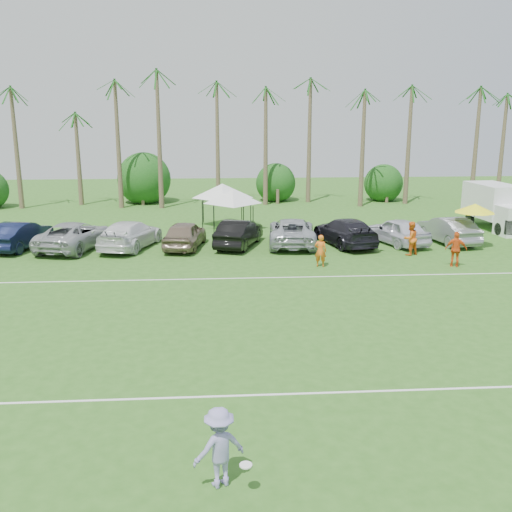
{
  "coord_description": "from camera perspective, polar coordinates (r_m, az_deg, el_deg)",
  "views": [
    {
      "loc": [
        0.57,
        -12.72,
        7.72
      ],
      "look_at": [
        2.26,
        12.02,
        1.6
      ],
      "focal_mm": 40.0,
      "sensor_mm": 36.0,
      "label": 1
    }
  ],
  "objects": [
    {
      "name": "ground",
      "position": [
        14.89,
        -5.8,
        -17.44
      ],
      "size": [
        120.0,
        120.0,
        0.0
      ],
      "primitive_type": "plane",
      "color": "#2F621D",
      "rests_on": "ground"
    },
    {
      "name": "field_lines",
      "position": [
        22.12,
        -5.18,
        -6.61
      ],
      "size": [
        80.0,
        12.1,
        0.01
      ],
      "color": "white",
      "rests_on": "ground"
    },
    {
      "name": "palm_tree_1",
      "position": [
        53.68,
        -23.71,
        13.41
      ],
      "size": [
        2.4,
        2.4,
        9.9
      ],
      "color": "brown",
      "rests_on": "ground"
    },
    {
      "name": "palm_tree_2",
      "position": [
        52.28,
        -18.46,
        14.82
      ],
      "size": [
        2.4,
        2.4,
        10.9
      ],
      "color": "brown",
      "rests_on": "ground"
    },
    {
      "name": "palm_tree_3",
      "position": [
        51.49,
        -14.05,
        16.08
      ],
      "size": [
        2.4,
        2.4,
        11.9
      ],
      "color": "brown",
      "rests_on": "ground"
    },
    {
      "name": "palm_tree_4",
      "position": [
        50.93,
        -9.32,
        13.42
      ],
      "size": [
        2.4,
        2.4,
        8.9
      ],
      "color": "brown",
      "rests_on": "ground"
    },
    {
      "name": "palm_tree_5",
      "position": [
        50.73,
        -4.71,
        14.53
      ],
      "size": [
        2.4,
        2.4,
        9.9
      ],
      "color": "brown",
      "rests_on": "ground"
    },
    {
      "name": "palm_tree_6",
      "position": [
        50.86,
        -0.05,
        15.55
      ],
      "size": [
        2.4,
        2.4,
        10.9
      ],
      "color": "brown",
      "rests_on": "ground"
    },
    {
      "name": "palm_tree_7",
      "position": [
        51.32,
        4.6,
        16.44
      ],
      "size": [
        2.4,
        2.4,
        11.9
      ],
      "color": "brown",
      "rests_on": "ground"
    },
    {
      "name": "palm_tree_8",
      "position": [
        52.22,
        10.13,
        13.39
      ],
      "size": [
        2.4,
        2.4,
        8.9
      ],
      "color": "brown",
      "rests_on": "ground"
    },
    {
      "name": "palm_tree_9",
      "position": [
        53.64,
        15.52,
        14.05
      ],
      "size": [
        2.4,
        2.4,
        9.9
      ],
      "color": "brown",
      "rests_on": "ground"
    },
    {
      "name": "palm_tree_10",
      "position": [
        55.48,
        20.62,
        14.55
      ],
      "size": [
        2.4,
        2.4,
        10.9
      ],
      "color": "brown",
      "rests_on": "ground"
    },
    {
      "name": "bush_tree_1",
      "position": [
        52.47,
        -11.17,
        7.12
      ],
      "size": [
        4.0,
        4.0,
        4.0
      ],
      "color": "brown",
      "rests_on": "ground"
    },
    {
      "name": "bush_tree_2",
      "position": [
        52.34,
        2.08,
        7.36
      ],
      "size": [
        4.0,
        4.0,
        4.0
      ],
      "color": "brown",
      "rests_on": "ground"
    },
    {
      "name": "bush_tree_3",
      "position": [
        54.3,
        12.72,
        7.27
      ],
      "size": [
        4.0,
        4.0,
        4.0
      ],
      "color": "brown",
      "rests_on": "ground"
    },
    {
      "name": "sideline_player_a",
      "position": [
        29.97,
        6.47,
        0.53
      ],
      "size": [
        0.71,
        0.56,
        1.71
      ],
      "primitive_type": "imported",
      "rotation": [
        0.0,
        0.0,
        2.88
      ],
      "color": "orange",
      "rests_on": "ground"
    },
    {
      "name": "sideline_player_b",
      "position": [
        33.42,
        15.19,
        1.71
      ],
      "size": [
        1.15,
        1.04,
        1.92
      ],
      "primitive_type": "imported",
      "rotation": [
        0.0,
        0.0,
        3.55
      ],
      "color": "orange",
      "rests_on": "ground"
    },
    {
      "name": "sideline_player_c",
      "position": [
        31.53,
        19.37,
        0.64
      ],
      "size": [
        1.18,
        0.78,
        1.87
      ],
      "primitive_type": "imported",
      "rotation": [
        0.0,
        0.0,
        2.83
      ],
      "color": "#E35619",
      "rests_on": "ground"
    },
    {
      "name": "box_truck",
      "position": [
        43.05,
        23.0,
        4.65
      ],
      "size": [
        2.69,
        6.12,
        3.08
      ],
      "rotation": [
        0.0,
        0.0,
        0.08
      ],
      "color": "white",
      "rests_on": "ground"
    },
    {
      "name": "canopy_tent_left",
      "position": [
        40.67,
        -3.38,
        7.23
      ],
      "size": [
        4.38,
        4.38,
        3.55
      ],
      "color": "black",
      "rests_on": "ground"
    },
    {
      "name": "canopy_tent_right",
      "position": [
        39.06,
        -2.35,
        6.64
      ],
      "size": [
        4.06,
        4.06,
        3.29
      ],
      "color": "black",
      "rests_on": "ground"
    },
    {
      "name": "market_umbrella",
      "position": [
        36.35,
        21.04,
        4.49
      ],
      "size": [
        2.38,
        2.38,
        2.65
      ],
      "color": "black",
      "rests_on": "ground"
    },
    {
      "name": "frisbee_player",
      "position": [
        12.74,
        -3.68,
        -18.55
      ],
      "size": [
        1.34,
        1.07,
        1.79
      ],
      "rotation": [
        0.0,
        0.0,
        3.55
      ],
      "color": "#928CC6",
      "rests_on": "ground"
    },
    {
      "name": "parked_car_1",
      "position": [
        36.65,
        -22.51,
        1.95
      ],
      "size": [
        2.79,
        5.25,
        1.64
      ],
      "primitive_type": "imported",
      "rotation": [
        0.0,
        0.0,
        2.92
      ],
      "color": "black",
      "rests_on": "ground"
    },
    {
      "name": "parked_car_2",
      "position": [
        35.44,
        -17.68,
        1.98
      ],
      "size": [
        4.09,
        6.4,
        1.64
      ],
      "primitive_type": "imported",
      "rotation": [
        0.0,
        0.0,
        2.89
      ],
      "color": "#A0A3A6",
      "rests_on": "ground"
    },
    {
      "name": "parked_car_3",
      "position": [
        34.85,
        -12.47,
        2.12
      ],
      "size": [
        3.79,
        6.08,
        1.64
      ],
      "primitive_type": "imported",
      "rotation": [
        0.0,
        0.0,
        2.86
      ],
      "color": "white",
      "rests_on": "ground"
    },
    {
      "name": "parked_car_4",
      "position": [
        34.31,
        -7.14,
        2.16
      ],
      "size": [
        2.72,
        5.08,
        1.64
      ],
      "primitive_type": "imported",
      "rotation": [
        0.0,
        0.0,
        2.97
      ],
      "color": "#7D6956",
      "rests_on": "ground"
    },
    {
      "name": "parked_car_5",
      "position": [
        34.47,
        -1.72,
        2.31
      ],
      "size": [
        3.26,
        5.28,
        1.64
      ],
      "primitive_type": "imported",
      "rotation": [
        0.0,
        0.0,
        2.81
      ],
      "color": "black",
      "rests_on": "ground"
    },
    {
      "name": "parked_car_6",
      "position": [
        34.92,
        3.61,
        2.44
      ],
      "size": [
        3.3,
        6.15,
        1.64
      ],
      "primitive_type": "imported",
      "rotation": [
        0.0,
        0.0,
        3.04
      ],
      "color": "#A5A9B0",
      "rests_on": "ground"
    },
    {
      "name": "parked_car_7",
      "position": [
        35.33,
        8.89,
        2.43
      ],
      "size": [
        3.53,
        6.04,
        1.64
      ],
      "primitive_type": "imported",
      "rotation": [
        0.0,
        0.0,
        3.37
      ],
      "color": "black",
      "rests_on": "ground"
    },
    {
      "name": "parked_car_8",
      "position": [
        36.11,
        13.96,
        2.44
      ],
      "size": [
        3.32,
        5.18,
        1.64
      ],
      "primitive_type": "imported",
      "rotation": [
        0.0,
        0.0,
        3.45
      ],
      "color": "silver",
      "rests_on": "ground"
    },
    {
      "name": "parked_car_9",
      "position": [
        37.4,
        18.63,
        2.5
      ],
      "size": [
        2.52,
        5.2,
        1.64
      ],
      "primitive_type": "imported",
      "rotation": [
        0.0,
        0.0,
        3.3
      ],
      "color": "gray",
      "rests_on": "ground"
    }
  ]
}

